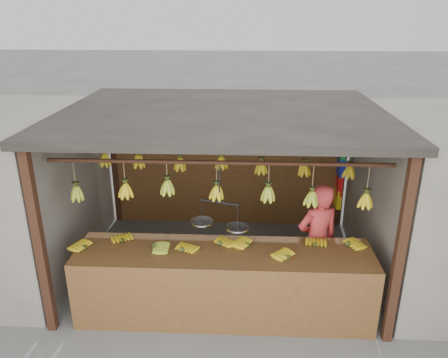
{
  "coord_description": "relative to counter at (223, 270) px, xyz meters",
  "views": [
    {
      "loc": [
        0.29,
        -5.72,
        3.61
      ],
      "look_at": [
        0.0,
        0.3,
        1.3
      ],
      "focal_mm": 35.0,
      "sensor_mm": 36.0,
      "label": 1
    }
  ],
  "objects": [
    {
      "name": "bag_bundles",
      "position": [
        1.88,
        2.58,
        0.3
      ],
      "size": [
        0.08,
        0.26,
        1.22
      ],
      "color": "#199926",
      "rests_on": "ground"
    },
    {
      "name": "hanging_bananas",
      "position": [
        -0.07,
        1.23,
        0.9
      ],
      "size": [
        3.62,
        2.21,
        0.4
      ],
      "color": "#92A523",
      "rests_on": "ground"
    },
    {
      "name": "balance_scale",
      "position": [
        -0.06,
        0.23,
        0.53
      ],
      "size": [
        0.7,
        0.4,
        0.81
      ],
      "color": "black",
      "rests_on": "ground"
    },
    {
      "name": "counter",
      "position": [
        0.0,
        0.0,
        0.0
      ],
      "size": [
        3.64,
        0.82,
        0.96
      ],
      "color": "brown",
      "rests_on": "ground"
    },
    {
      "name": "vendor",
      "position": [
        1.21,
        0.63,
        0.08
      ],
      "size": [
        0.68,
        0.56,
        1.59
      ],
      "primitive_type": "imported",
      "rotation": [
        0.0,
        0.0,
        3.5
      ],
      "color": "#BF3333",
      "rests_on": "ground"
    },
    {
      "name": "stall",
      "position": [
        -0.06,
        1.56,
        1.26
      ],
      "size": [
        4.3,
        3.3,
        2.4
      ],
      "color": "black",
      "rests_on": "ground"
    },
    {
      "name": "ground",
      "position": [
        -0.06,
        1.23,
        -0.71
      ],
      "size": [
        80.0,
        80.0,
        0.0
      ],
      "primitive_type": "plane",
      "color": "#5B5B57"
    }
  ]
}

